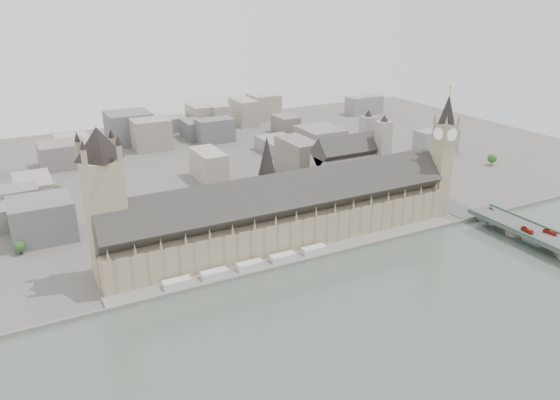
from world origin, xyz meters
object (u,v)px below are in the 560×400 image
palace_of_westminster (284,215)px  car_approach (491,208)px  westminster_bridge (558,248)px  elizabeth_tower (444,147)px  red_bus_south (550,232)px  westminster_abbey (351,163)px  red_bus_north (527,230)px  victoria_tower (105,198)px

palace_of_westminster → car_approach: size_ratio=53.21×
westminster_bridge → car_approach: 65.86m
elizabeth_tower → red_bus_south: size_ratio=11.00×
westminster_abbey → red_bus_north: westminster_abbey is taller
westminster_bridge → car_approach: bearing=85.4°
palace_of_westminster → car_approach: palace_of_westminster is taller
elizabeth_tower → westminster_abbey: size_ratio=1.58×
car_approach → red_bus_north: bearing=-94.4°
palace_of_westminster → red_bus_north: (155.26, -85.65, -10.98)m
westminster_bridge → red_bus_south: (5.16, 11.72, 6.49)m
westminster_bridge → red_bus_south: 14.35m
elizabeth_tower → red_bus_south: bearing=-70.8°
palace_of_westminster → red_bus_north: size_ratio=25.05×
red_bus_north → westminster_abbey: bearing=112.6°
palace_of_westminster → victoria_tower: size_ratio=2.65×
elizabeth_tower → victoria_tower: (-260.00, 18.00, -2.88)m
victoria_tower → westminster_bridge: size_ratio=0.31×
palace_of_westminster → victoria_tower: bearing=177.0°
car_approach → elizabeth_tower: bearing=145.1°
red_bus_north → red_bus_south: red_bus_north is taller
westminster_abbey → westminster_bridge: bearing=-74.4°
westminster_abbey → red_bus_north: size_ratio=6.43×
elizabeth_tower → westminster_abbey: (-27.08, 87.00, -33.01)m
elizabeth_tower → red_bus_north: bearing=-76.9°
westminster_abbey → red_bus_south: size_ratio=6.96×
victoria_tower → red_bus_south: victoria_tower is taller
westminster_abbey → red_bus_south: (56.24, -170.78, -13.47)m
red_bus_north → red_bus_south: (11.90, -9.84, -0.11)m
westminster_abbey → red_bus_north: bearing=-74.6°
palace_of_westminster → elizabeth_tower: bearing=-4.8°
westminster_bridge → red_bus_south: size_ratio=33.24×
westminster_bridge → westminster_abbey: size_ratio=4.78×
victoria_tower → car_approach: (289.27, -48.11, -44.23)m
red_bus_north → red_bus_south: bearing=-32.4°
victoria_tower → westminster_bridge: (284.00, -113.50, -50.08)m
victoria_tower → car_approach: victoria_tower is taller
westminster_abbey → red_bus_south: westminster_abbey is taller
palace_of_westminster → red_bus_north: 177.65m
elizabeth_tower → westminster_abbey: bearing=107.3°
westminster_bridge → red_bus_north: (-6.74, 21.55, 6.60)m
palace_of_westminster → red_bus_south: (167.16, -95.48, -11.09)m
elizabeth_tower → car_approach: 63.11m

